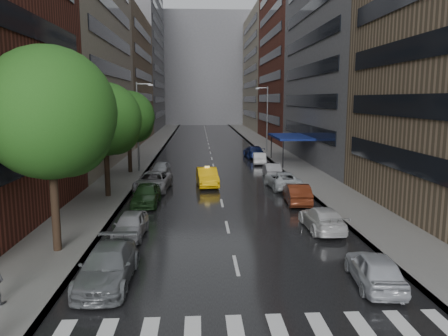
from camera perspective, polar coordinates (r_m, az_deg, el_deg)
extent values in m
plane|color=gray|center=(16.67, 2.82, -17.66)|extent=(220.00, 220.00, 0.00)
cube|color=black|center=(65.25, -1.88, 2.44)|extent=(14.00, 140.00, 0.01)
cube|color=gray|center=(65.63, -9.77, 2.42)|extent=(4.00, 140.00, 0.15)
cube|color=gray|center=(66.09, 5.95, 2.54)|extent=(4.00, 140.00, 0.15)
cube|color=silver|center=(15.04, 7.35, -20.84)|extent=(0.55, 2.80, 0.01)
cube|color=silver|center=(15.34, 12.84, -20.36)|extent=(0.55, 2.80, 0.01)
cube|color=silver|center=(15.76, 18.04, -19.75)|extent=(0.55, 2.80, 0.01)
cube|color=silver|center=(16.29, 22.90, -19.03)|extent=(0.55, 2.80, 0.01)
cube|color=gray|center=(53.38, -18.82, 18.84)|extent=(8.00, 28.00, 34.00)
cube|color=#937A5B|center=(80.00, -13.22, 11.31)|extent=(8.00, 28.00, 22.00)
cube|color=slate|center=(110.22, -10.65, 14.87)|extent=(8.00, 32.00, 38.00)
cube|color=slate|center=(53.65, 15.17, 13.55)|extent=(8.00, 28.00, 24.00)
cube|color=maroon|center=(81.22, 8.87, 16.36)|extent=(8.00, 28.00, 36.00)
cube|color=gray|center=(110.26, 5.46, 12.38)|extent=(8.00, 32.00, 28.00)
cube|color=slate|center=(133.08, -2.70, 12.69)|extent=(40.00, 14.00, 32.00)
cylinder|color=#382619|center=(22.57, -21.25, -3.74)|extent=(0.40, 0.40, 5.47)
sphere|color=#1E5116|center=(22.08, -21.86, 6.70)|extent=(6.25, 6.25, 6.25)
cylinder|color=#382619|center=(34.19, -15.04, 0.16)|extent=(0.40, 0.40, 4.79)
sphere|color=#1E5116|center=(33.85, -15.29, 6.18)|extent=(5.48, 5.48, 5.48)
cylinder|color=#382619|center=(45.02, -12.22, 2.19)|extent=(0.40, 0.40, 4.56)
sphere|color=#1E5116|center=(44.76, -12.37, 6.54)|extent=(5.22, 5.22, 5.22)
imported|color=yellow|center=(37.79, -2.21, -1.18)|extent=(2.04, 4.92, 1.58)
imported|color=slate|center=(18.84, -14.95, -12.27)|extent=(2.14, 5.11, 1.48)
imported|color=gray|center=(24.55, -12.10, -7.26)|extent=(1.76, 4.06, 1.36)
imported|color=#1B391A|center=(31.50, -10.13, -3.41)|extent=(1.91, 4.59, 1.55)
imported|color=gray|center=(36.25, -9.24, -1.76)|extent=(3.06, 5.78, 1.55)
imported|color=#A0A3A9|center=(43.62, -8.24, -0.05)|extent=(1.89, 4.06, 1.35)
imported|color=silver|center=(19.04, 19.09, -12.32)|extent=(2.10, 4.33, 1.42)
imported|color=silver|center=(25.82, 12.70, -6.47)|extent=(1.96, 4.71, 1.36)
imported|color=#5A2312|center=(31.89, 9.51, -3.31)|extent=(1.85, 4.57, 1.48)
imported|color=silver|center=(37.20, 7.63, -1.55)|extent=(2.71, 5.24, 1.41)
imported|color=gray|center=(42.41, 6.26, -0.26)|extent=(1.59, 4.18, 1.36)
imported|color=silver|center=(50.87, 4.64, 1.30)|extent=(1.81, 4.20, 1.34)
imported|color=#0E1945|center=(56.02, 3.90, 2.13)|extent=(2.43, 5.45, 1.55)
cylinder|color=gray|center=(45.31, -11.20, 5.27)|extent=(0.18, 0.18, 9.00)
cube|color=gray|center=(45.07, -9.57, 10.64)|extent=(0.50, 0.22, 0.16)
cylinder|color=gray|center=(60.61, 5.65, 6.31)|extent=(0.18, 0.18, 9.00)
cube|color=gray|center=(60.35, 4.38, 10.30)|extent=(0.50, 0.22, 0.16)
cube|color=navy|center=(51.11, 8.71, 4.06)|extent=(4.00, 8.00, 0.25)
cylinder|color=black|center=(47.24, 7.72, 1.85)|extent=(0.12, 0.12, 3.00)
cylinder|color=black|center=(54.67, 6.20, 2.85)|extent=(0.12, 0.12, 3.00)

